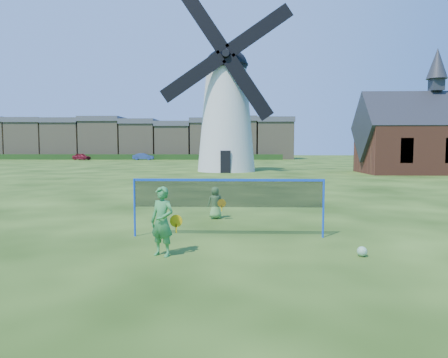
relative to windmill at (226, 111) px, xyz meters
name	(u,v)px	position (x,y,z in m)	size (l,w,h in m)	color
ground	(216,236)	(0.52, -29.30, -5.92)	(220.00, 220.00, 0.00)	black
windmill	(226,111)	(0.00, 0.00, 0.00)	(12.19, 5.62, 16.95)	silver
chapel	(434,139)	(18.81, -2.53, -2.78)	(13.19, 6.39, 11.15)	brown
badminton_net	(228,194)	(0.85, -29.37, -4.78)	(5.05, 0.05, 1.55)	blue
player_girl	(162,221)	(-0.55, -31.31, -5.15)	(0.75, 0.56, 1.53)	#378B45
player_boy	(215,203)	(0.36, -26.60, -5.38)	(0.65, 0.45, 1.07)	#62A44F
play_ball	(362,251)	(3.82, -31.22, -5.81)	(0.22, 0.22, 0.22)	green
terraced_houses	(134,138)	(-19.90, 42.70, -1.81)	(63.71, 8.40, 8.40)	gray
hedge	(118,157)	(-21.48, 36.70, -5.42)	(62.00, 0.80, 1.00)	#193814
car_left	(81,157)	(-27.46, 33.84, -5.31)	(1.44, 3.58, 1.22)	maroon
car_right	(143,157)	(-16.10, 34.09, -5.30)	(1.31, 3.75, 1.24)	navy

